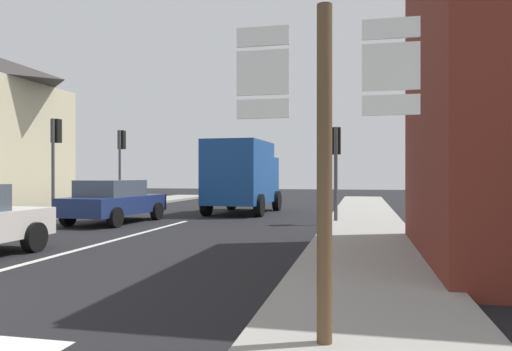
% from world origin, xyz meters
% --- Properties ---
extents(ground_plane, '(80.00, 80.00, 0.00)m').
position_xyz_m(ground_plane, '(0.00, 10.00, 0.00)').
color(ground_plane, black).
extents(sidewalk_right, '(2.45, 44.00, 0.14)m').
position_xyz_m(sidewalk_right, '(6.18, 8.00, 0.07)').
color(sidewalk_right, gray).
rests_on(sidewalk_right, ground).
extents(lane_centre_stripe, '(0.16, 12.00, 0.01)m').
position_xyz_m(lane_centre_stripe, '(0.00, 6.00, 0.01)').
color(lane_centre_stripe, silver).
rests_on(lane_centre_stripe, ground).
extents(sedan_far, '(2.20, 4.31, 1.47)m').
position_xyz_m(sedan_far, '(-2.21, 10.94, 0.76)').
color(sedan_far, navy).
rests_on(sedan_far, ground).
extents(delivery_truck, '(2.62, 5.07, 3.05)m').
position_xyz_m(delivery_truck, '(1.11, 15.89, 1.65)').
color(delivery_truck, '#19478C').
rests_on(delivery_truck, ground).
extents(route_sign_post, '(1.66, 0.14, 3.20)m').
position_xyz_m(route_sign_post, '(5.76, 0.24, 1.91)').
color(route_sign_post, brown).
rests_on(route_sign_post, ground).
extents(traffic_light_near_left, '(0.30, 0.49, 3.77)m').
position_xyz_m(traffic_light_near_left, '(-5.26, 12.06, 2.79)').
color(traffic_light_near_left, '#47474C').
rests_on(traffic_light_near_left, ground).
extents(traffic_light_far_left, '(0.30, 0.49, 3.79)m').
position_xyz_m(traffic_light_far_left, '(-5.26, 17.19, 2.81)').
color(traffic_light_far_left, '#47474C').
rests_on(traffic_light_far_left, ground).
extents(traffic_light_near_right, '(0.30, 0.49, 3.23)m').
position_xyz_m(traffic_light_near_right, '(5.26, 12.10, 2.39)').
color(traffic_light_near_right, '#47474C').
rests_on(traffic_light_near_right, ground).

